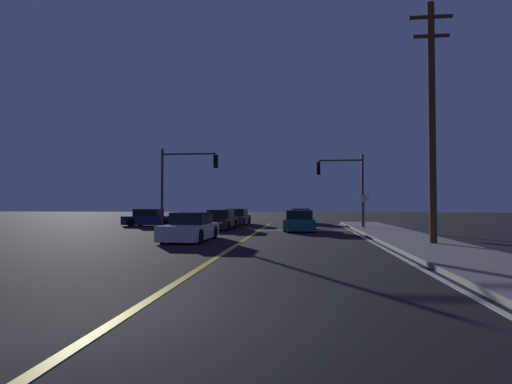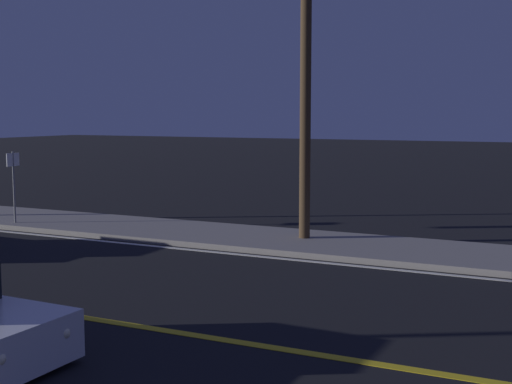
% 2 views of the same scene
% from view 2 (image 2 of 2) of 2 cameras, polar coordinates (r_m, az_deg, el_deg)
% --- Properties ---
extents(sidewalk_right, '(3.20, 40.24, 0.15)m').
position_cam_2_polar(sidewalk_right, '(18.61, 4.10, -4.16)').
color(sidewalk_right, gray).
rests_on(sidewalk_right, ground).
extents(lane_line_center, '(0.20, 38.00, 0.01)m').
position_cam_2_polar(lane_line_center, '(11.91, -10.03, -10.70)').
color(lane_line_center, gold).
rests_on(lane_line_center, ground).
extents(lane_line_edge_right, '(0.16, 38.00, 0.01)m').
position_cam_2_polar(lane_line_edge_right, '(16.95, 1.80, -5.44)').
color(lane_line_edge_right, silver).
rests_on(lane_line_edge_right, ground).
extents(utility_pole_right, '(1.74, 0.29, 10.11)m').
position_cam_2_polar(utility_pole_right, '(18.71, 4.10, 11.84)').
color(utility_pole_right, '#42301E').
rests_on(utility_pole_right, ground).
extents(street_sign_corner, '(0.56, 0.08, 2.34)m').
position_cam_2_polar(street_sign_corner, '(22.55, -19.22, 1.22)').
color(street_sign_corner, slate).
rests_on(street_sign_corner, ground).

